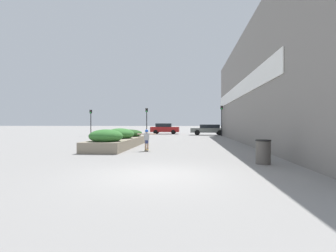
% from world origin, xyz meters
% --- Properties ---
extents(ground_plane, '(300.00, 300.00, 0.00)m').
position_xyz_m(ground_plane, '(0.00, 0.00, 0.00)').
color(ground_plane, gray).
extents(building_wall_right, '(0.67, 30.54, 8.78)m').
position_xyz_m(building_wall_right, '(5.43, 12.99, 4.39)').
color(building_wall_right, gray).
rests_on(building_wall_right, ground_plane).
extents(planter_box, '(2.15, 8.04, 1.26)m').
position_xyz_m(planter_box, '(-3.73, 9.17, 0.55)').
color(planter_box, gray).
rests_on(planter_box, ground_plane).
extents(skateboard, '(0.31, 0.75, 0.10)m').
position_xyz_m(skateboard, '(-1.49, 6.92, 0.07)').
color(skateboard, olive).
rests_on(skateboard, ground_plane).
extents(skateboarder, '(1.06, 0.24, 1.14)m').
position_xyz_m(skateboarder, '(-1.49, 6.92, 0.79)').
color(skateboarder, tan).
rests_on(skateboarder, skateboard).
extents(trash_bin, '(0.59, 0.59, 0.95)m').
position_xyz_m(trash_bin, '(3.86, 2.53, 0.48)').
color(trash_bin, '#514C47').
rests_on(trash_bin, ground_plane).
extents(car_leftmost, '(3.91, 1.85, 1.44)m').
position_xyz_m(car_leftmost, '(11.35, 32.35, 0.77)').
color(car_leftmost, slate).
rests_on(car_leftmost, ground_plane).
extents(car_center_left, '(4.24, 1.97, 1.58)m').
position_xyz_m(car_center_left, '(-2.88, 31.04, 0.83)').
color(car_center_left, maroon).
rests_on(car_center_left, ground_plane).
extents(car_center_right, '(4.78, 1.95, 1.43)m').
position_xyz_m(car_center_right, '(3.41, 27.95, 0.78)').
color(car_center_right, slate).
rests_on(car_center_right, ground_plane).
extents(traffic_light_left, '(0.28, 0.30, 3.50)m').
position_xyz_m(traffic_light_left, '(-4.53, 24.67, 2.38)').
color(traffic_light_left, black).
rests_on(traffic_light_left, ground_plane).
extents(traffic_light_right, '(0.28, 0.30, 3.78)m').
position_xyz_m(traffic_light_right, '(4.83, 24.90, 2.55)').
color(traffic_light_right, black).
rests_on(traffic_light_right, ground_plane).
extents(traffic_light_far_left, '(0.28, 0.30, 3.35)m').
position_xyz_m(traffic_light_far_left, '(-11.86, 24.85, 2.29)').
color(traffic_light_far_left, black).
rests_on(traffic_light_far_left, ground_plane).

